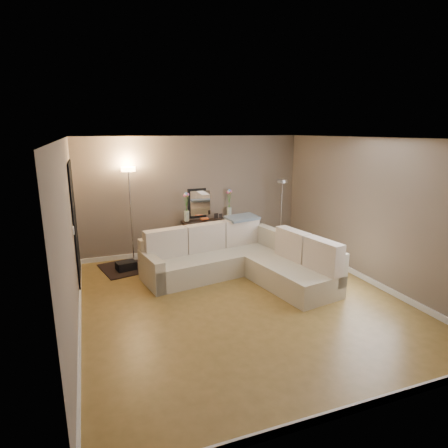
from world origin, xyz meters
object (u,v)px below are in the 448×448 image
object	(u,v)px
sectional_sofa	(240,259)
console_table	(206,234)
floor_lamp_lit	(130,195)
floor_lamp_unlit	(282,200)

from	to	relation	value
sectional_sofa	console_table	xyz separation A→B (m)	(-0.16, 1.65, 0.07)
sectional_sofa	floor_lamp_lit	distance (m)	2.64
sectional_sofa	floor_lamp_unlit	size ratio (longest dim) A/B	1.90
sectional_sofa	floor_lamp_unlit	xyz separation A→B (m)	(1.57, 1.29, 0.80)
console_table	floor_lamp_lit	world-z (taller)	floor_lamp_lit
sectional_sofa	console_table	world-z (taller)	sectional_sofa
sectional_sofa	floor_lamp_lit	xyz separation A→B (m)	(-1.78, 1.64, 1.06)
floor_lamp_lit	floor_lamp_unlit	xyz separation A→B (m)	(3.35, -0.35, -0.25)
floor_lamp_lit	floor_lamp_unlit	distance (m)	3.38
floor_lamp_lit	floor_lamp_unlit	size ratio (longest dim) A/B	1.22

